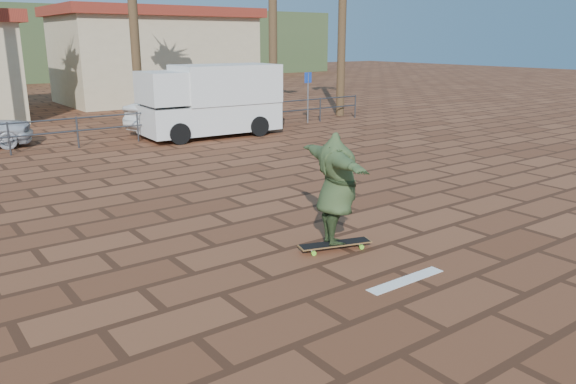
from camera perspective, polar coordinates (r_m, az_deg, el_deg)
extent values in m
plane|color=brown|center=(8.71, 2.86, -7.47)|extent=(120.00, 120.00, 0.00)
cube|color=white|center=(8.37, 11.90, -8.76)|extent=(1.40, 0.22, 0.01)
cylinder|color=#47494F|center=(18.69, -26.48, 4.86)|extent=(0.06, 0.06, 1.00)
cylinder|color=#47494F|center=(19.12, -20.60, 5.69)|extent=(0.06, 0.06, 1.00)
cylinder|color=#47494F|center=(19.75, -15.01, 6.42)|extent=(0.06, 0.06, 1.00)
cylinder|color=#47494F|center=(20.56, -9.81, 7.05)|extent=(0.06, 0.06, 1.00)
cylinder|color=#47494F|center=(21.52, -5.02, 7.57)|extent=(0.06, 0.06, 1.00)
cylinder|color=#47494F|center=(22.62, -0.66, 8.00)|extent=(0.06, 0.06, 1.00)
cylinder|color=#47494F|center=(23.83, 3.29, 8.35)|extent=(0.06, 0.06, 1.00)
cylinder|color=#47494F|center=(25.15, 6.84, 8.63)|extent=(0.06, 0.06, 1.00)
cylinder|color=#47494F|center=(19.06, -20.72, 7.02)|extent=(24.00, 0.05, 0.05)
cylinder|color=#47494F|center=(19.11, -20.61, 5.84)|extent=(24.00, 0.05, 0.05)
cylinder|color=brown|center=(23.35, -15.27, 14.48)|extent=(0.36, 0.36, 6.50)
cylinder|color=brown|center=(24.65, -1.55, 16.52)|extent=(0.36, 0.36, 7.80)
cylinder|color=brown|center=(25.74, 5.54, 17.52)|extent=(0.36, 0.36, 8.80)
cube|color=beige|center=(32.94, -13.29, 12.95)|extent=(10.00, 6.00, 4.50)
cube|color=maroon|center=(32.95, -13.57, 17.29)|extent=(10.60, 6.60, 0.50)
cube|color=olive|center=(9.32, 4.80, -5.26)|extent=(1.26, 0.62, 0.02)
cube|color=black|center=(9.31, 4.80, -5.19)|extent=(1.21, 0.59, 0.00)
cube|color=silver|center=(9.17, 2.35, -5.78)|extent=(0.12, 0.21, 0.03)
cube|color=silver|center=(9.50, 7.16, -5.13)|extent=(0.12, 0.21, 0.03)
cylinder|color=#7ADF2F|center=(9.08, 2.63, -6.24)|extent=(0.09, 0.06, 0.08)
cylinder|color=#7ADF2F|center=(9.29, 2.07, -5.72)|extent=(0.09, 0.06, 0.08)
cylinder|color=#7ADF2F|center=(9.41, 7.48, -5.57)|extent=(0.09, 0.06, 0.08)
cylinder|color=#7ADF2F|center=(9.62, 6.83, -5.08)|extent=(0.09, 0.06, 0.08)
imported|color=#364927|center=(9.03, 4.93, 0.31)|extent=(1.25, 2.35, 1.84)
cube|color=silver|center=(20.34, -7.84, 7.52)|extent=(4.91, 2.22, 0.98)
cube|color=silver|center=(20.49, -6.36, 10.88)|extent=(3.67, 2.24, 1.34)
cube|color=silver|center=(19.56, -12.51, 10.28)|extent=(1.53, 2.04, 1.07)
cube|color=black|center=(19.39, -14.05, 8.96)|extent=(0.14, 1.51, 0.58)
cylinder|color=black|center=(18.90, -10.98, 5.84)|extent=(0.73, 0.29, 0.71)
cylinder|color=black|center=(20.62, -12.99, 6.50)|extent=(0.73, 0.29, 0.71)
cylinder|color=black|center=(20.22, -2.99, 6.70)|extent=(0.73, 0.29, 0.71)
cylinder|color=black|center=(21.84, -5.49, 7.29)|extent=(0.73, 0.29, 0.71)
imported|color=silver|center=(21.56, -10.25, 8.09)|extent=(4.85, 2.73, 1.51)
cylinder|color=gray|center=(23.36, 2.03, 9.50)|extent=(0.06, 0.06, 2.03)
cube|color=#193FB2|center=(23.29, 2.05, 11.54)|extent=(0.41, 0.13, 0.42)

